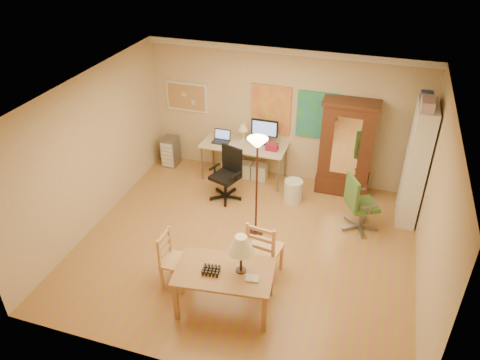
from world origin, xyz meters
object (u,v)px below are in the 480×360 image
(office_chair_black, at_px, (227,185))
(bookshelf, at_px, (416,164))
(computer_desk, at_px, (246,157))
(armoire, at_px, (346,154))
(dining_table, at_px, (230,264))
(office_chair_green, at_px, (358,215))

(office_chair_black, height_order, bookshelf, bookshelf)
(bookshelf, bearing_deg, computer_desk, 172.38)
(computer_desk, distance_m, armoire, 2.00)
(dining_table, relative_size, bookshelf, 0.66)
(office_chair_green, height_order, armoire, armoire)
(dining_table, bearing_deg, office_chair_green, 57.51)
(office_chair_black, distance_m, office_chair_green, 2.54)
(armoire, bearing_deg, office_chair_black, -156.14)
(dining_table, xyz_separation_m, office_chair_green, (1.55, 2.43, -0.52))
(armoire, bearing_deg, dining_table, -107.29)
(dining_table, distance_m, bookshelf, 3.89)
(computer_desk, xyz_separation_m, office_chair_black, (-0.13, -0.85, -0.20))
(office_chair_black, bearing_deg, office_chair_green, -5.24)
(dining_table, height_order, computer_desk, computer_desk)
(dining_table, xyz_separation_m, bookshelf, (2.35, 3.08, 0.29))
(office_chair_green, bearing_deg, dining_table, -122.49)
(dining_table, xyz_separation_m, computer_desk, (-0.85, 3.51, -0.33))
(office_chair_green, distance_m, bookshelf, 1.31)
(computer_desk, distance_m, office_chair_green, 2.64)
(office_chair_black, relative_size, armoire, 0.54)
(office_chair_green, bearing_deg, bookshelf, 39.01)
(office_chair_black, bearing_deg, bookshelf, 7.20)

